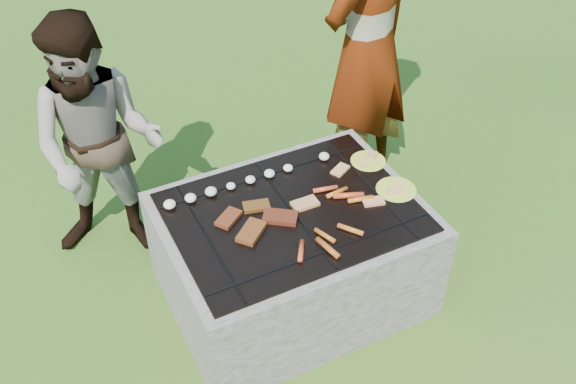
% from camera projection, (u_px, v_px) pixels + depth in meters
% --- Properties ---
extents(lawn, '(60.00, 60.00, 0.00)m').
position_uv_depth(lawn, '(292.00, 292.00, 3.61)').
color(lawn, '#214711').
rests_on(lawn, ground).
extents(fire_pit, '(1.30, 1.00, 0.62)m').
position_uv_depth(fire_pit, '(292.00, 257.00, 3.42)').
color(fire_pit, '#9E978C').
rests_on(fire_pit, ground).
extents(mushrooms, '(0.95, 0.06, 0.04)m').
position_uv_depth(mushrooms, '(238.00, 183.00, 3.35)').
color(mushrooms, white).
rests_on(mushrooms, fire_pit).
extents(pork_slabs, '(0.41, 0.30, 0.02)m').
position_uv_depth(pork_slabs, '(257.00, 220.00, 3.14)').
color(pork_slabs, '#99371B').
rests_on(pork_slabs, fire_pit).
extents(sausages, '(0.55, 0.48, 0.03)m').
position_uv_depth(sausages, '(336.00, 216.00, 3.16)').
color(sausages, '#E64225').
rests_on(sausages, fire_pit).
extents(bread_on_grate, '(0.45, 0.40, 0.02)m').
position_uv_depth(bread_on_grate, '(332.00, 194.00, 3.30)').
color(bread_on_grate, tan).
rests_on(bread_on_grate, fire_pit).
extents(plate_far, '(0.23, 0.23, 0.03)m').
position_uv_depth(plate_far, '(368.00, 161.00, 3.53)').
color(plate_far, '#FFEF3C').
rests_on(plate_far, fire_pit).
extents(plate_near, '(0.25, 0.25, 0.03)m').
position_uv_depth(plate_near, '(396.00, 190.00, 3.34)').
color(plate_near, '#FFEF3C').
rests_on(plate_near, fire_pit).
extents(cook, '(0.84, 0.69, 1.97)m').
position_uv_depth(cook, '(368.00, 48.00, 3.73)').
color(cook, '#9F8F85').
rests_on(cook, ground).
extents(bystander, '(0.89, 0.82, 1.48)m').
position_uv_depth(bystander, '(99.00, 147.00, 3.41)').
color(bystander, gray).
rests_on(bystander, ground).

